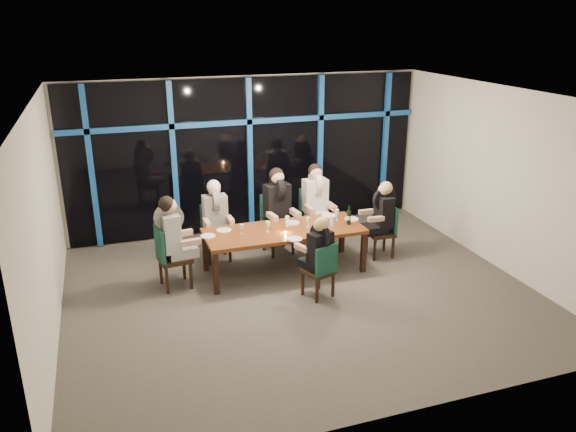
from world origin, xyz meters
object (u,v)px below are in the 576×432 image
Objects in this scene: chair_far_left at (215,229)px; diner_end_left at (172,229)px; dining_table at (284,233)px; chair_near_mid at (322,268)px; diner_near_mid at (319,245)px; wine_bottle at (349,217)px; diner_far_mid at (278,199)px; diner_end_right at (382,208)px; chair_end_right at (385,228)px; water_pitcher at (333,221)px; diner_far_left at (215,209)px; chair_far_right at (314,213)px; chair_far_mid at (276,220)px; diner_far_right at (316,193)px; chair_end_left at (168,254)px.

chair_far_left is 0.98× the size of diner_end_left.
dining_table is 1.11m from chair_near_mid.
diner_near_mid is 2.62× the size of wine_bottle.
diner_far_mid is 1.14× the size of diner_end_right.
chair_end_right is 1.12m from water_pitcher.
diner_far_mid is 2.10m from diner_end_left.
chair_far_left reaches higher than water_pitcher.
chair_near_mid is 2.28m from diner_far_left.
chair_far_right is 1.05× the size of diner_end_left.
dining_table is at bearing -106.53° from chair_far_mid.
chair_far_mid is 0.79m from chair_far_right.
diner_near_mid is at bearing -138.15° from water_pitcher.
chair_far_right is 1.19m from wine_bottle.
wine_bottle reaches higher than chair_far_left.
chair_end_right is 0.90× the size of diner_far_mid.
diner_far_right is (0.92, 0.92, 0.32)m from dining_table.
water_pitcher is (2.71, -0.10, 0.27)m from chair_end_left.
diner_end_left is (-1.95, -0.77, -0.03)m from diner_far_mid.
diner_near_mid is (-0.70, -2.01, 0.26)m from chair_far_right.
chair_end_right is at bearing -46.79° from chair_far_right.
chair_end_left is 2.38m from chair_near_mid.
diner_end_right reaches higher than dining_table.
diner_end_left is at bearing -163.61° from chair_far_mid.
chair_end_right reaches higher than water_pitcher.
water_pitcher is (0.68, -0.98, 0.25)m from chair_far_mid.
dining_table is at bearing -134.09° from chair_far_right.
chair_end_right is 0.94× the size of diner_end_left.
dining_table is 1.89m from chair_end_left.
chair_far_right is 1.37m from chair_end_right.
diner_far_left is at bearing 139.50° from dining_table.
diner_far_left is 2.27m from wine_bottle.
chair_end_left is 2.34m from diner_near_mid.
diner_far_mid reaches higher than chair_far_mid.
diner_far_mid is at bearing 113.13° from water_pitcher.
diner_far_left is at bearing -90.00° from chair_far_left.
water_pitcher is at bearing -79.82° from chair_end_right.
chair_far_mid is at bearing -172.01° from chair_far_right.
diner_end_left is 3.06× the size of wine_bottle.
diner_far_right is (1.88, 0.02, 0.45)m from chair_far_left.
chair_far_mid is 1.95m from chair_near_mid.
chair_near_mid is at bearing -60.06° from chair_far_left.
chair_end_left is 1.01× the size of diner_far_right.
diner_end_left is 5.59× the size of water_pitcher.
chair_far_right is 1.10× the size of diner_far_left.
dining_table is at bearing -97.71° from chair_end_left.
diner_end_left reaches higher than wine_bottle.
diner_far_left is 0.93× the size of diner_far_right.
chair_far_mid is at bearing -114.20° from diner_end_right.
chair_end_right is (0.97, -0.96, -0.06)m from chair_far_right.
diner_end_left is at bearing -90.00° from chair_end_left.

